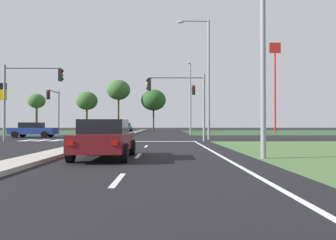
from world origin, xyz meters
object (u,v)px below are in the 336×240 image
(car_teal_second, at_px, (126,127))
(fastfood_pole_sign, at_px, (275,68))
(car_grey_fourth, at_px, (120,128))
(street_lamp_near, at_px, (265,20))
(car_black_fifth, at_px, (112,128))
(street_lamp_second, at_px, (206,73))
(pedestrian_at_median, at_px, (127,124))
(treeline_second, at_px, (87,101))
(car_maroon_third, at_px, (105,138))
(traffic_signal_near_right, at_px, (182,95))
(treeline_near, at_px, (37,101))
(car_blue_near, at_px, (33,130))
(traffic_signal_near_left, at_px, (26,89))
(street_lamp_third, at_px, (190,95))
(treeline_fourth, at_px, (153,100))
(treeline_third, at_px, (118,90))
(traffic_signal_far_right, at_px, (192,101))
(traffic_signal_far_left, at_px, (55,104))

(car_teal_second, distance_m, fastfood_pole_sign, 27.08)
(car_grey_fourth, xyz_separation_m, fastfood_pole_sign, (24.54, -0.26, 9.40))
(car_teal_second, height_order, car_grey_fourth, car_teal_second)
(street_lamp_near, bearing_deg, car_black_fifth, 108.34)
(street_lamp_second, distance_m, pedestrian_at_median, 15.68)
(car_teal_second, distance_m, treeline_second, 11.51)
(car_maroon_third, distance_m, treeline_second, 55.50)
(traffic_signal_near_right, distance_m, treeline_near, 48.08)
(car_blue_near, xyz_separation_m, traffic_signal_near_right, (14.23, -7.49, 2.78))
(fastfood_pole_sign, distance_m, treeline_near, 44.53)
(traffic_signal_near_left, height_order, street_lamp_third, street_lamp_third)
(treeline_second, distance_m, treeline_fourth, 13.24)
(street_lamp_near, distance_m, fastfood_pole_sign, 43.45)
(traffic_signal_near_left, xyz_separation_m, treeline_third, (1.77, 38.98, 3.86))
(car_teal_second, xyz_separation_m, street_lamp_near, (10.59, -47.88, 4.37))
(traffic_signal_far_right, distance_m, street_lamp_near, 24.99)
(car_black_fifth, bearing_deg, car_teal_second, -89.73)
(car_teal_second, relative_size, traffic_signal_far_left, 0.83)
(car_teal_second, distance_m, treeline_near, 19.54)
(fastfood_pole_sign, height_order, treeline_near, fastfood_pole_sign)
(car_grey_fourth, bearing_deg, car_teal_second, -90.94)
(traffic_signal_far_right, relative_size, treeline_third, 0.57)
(traffic_signal_near_right, relative_size, pedestrian_at_median, 2.69)
(car_blue_near, xyz_separation_m, treeline_near, (-11.99, 32.74, 5.01))
(fastfood_pole_sign, xyz_separation_m, treeline_third, (-26.36, 11.42, -2.31))
(car_black_fifth, bearing_deg, treeline_near, -50.32)
(traffic_signal_near_left, bearing_deg, fastfood_pole_sign, 44.42)
(fastfood_pole_sign, bearing_deg, treeline_fourth, 149.68)
(car_blue_near, xyz_separation_m, treeline_third, (4.11, 31.49, 7.10))
(car_blue_near, relative_size, traffic_signal_far_left, 0.86)
(car_black_fifth, bearing_deg, car_blue_near, 60.75)
(treeline_third, bearing_deg, car_grey_fourth, -80.74)
(treeline_near, distance_m, treeline_second, 9.68)
(car_blue_near, bearing_deg, car_maroon_third, 27.36)
(street_lamp_near, xyz_separation_m, treeline_near, (-28.62, 53.56, 0.59))
(car_maroon_third, xyz_separation_m, pedestrian_at_median, (-2.26, 28.27, 0.55))
(car_black_fifth, distance_m, treeline_third, 21.85)
(traffic_signal_far_right, height_order, traffic_signal_near_right, traffic_signal_far_right)
(pedestrian_at_median, bearing_deg, traffic_signal_far_right, 45.79)
(car_grey_fourth, xyz_separation_m, treeline_fourth, (4.89, 11.23, 5.18))
(traffic_signal_near_left, xyz_separation_m, pedestrian_at_median, (6.05, 15.18, -2.70))
(treeline_near, bearing_deg, street_lamp_near, -61.88)
(treeline_fourth, bearing_deg, treeline_near, 177.02)
(car_teal_second, bearing_deg, street_lamp_near, 102.48)
(car_maroon_third, relative_size, car_black_fifth, 1.05)
(street_lamp_second, bearing_deg, treeline_fourth, 98.65)
(street_lamp_second, relative_size, treeline_fourth, 1.26)
(car_blue_near, height_order, traffic_signal_near_left, traffic_signal_near_left)
(car_grey_fourth, height_order, treeline_near, treeline_near)
(traffic_signal_far_left, distance_m, street_lamp_second, 18.37)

